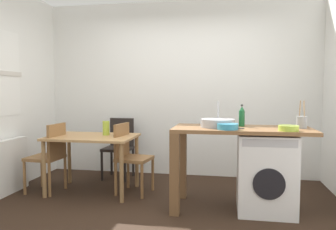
{
  "coord_description": "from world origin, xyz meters",
  "views": [
    {
      "loc": [
        0.74,
        -3.36,
        1.32
      ],
      "look_at": [
        0.05,
        0.45,
        1.04
      ],
      "focal_mm": 35.05,
      "sensor_mm": 36.0,
      "label": 1
    }
  ],
  "objects_px": {
    "mixing_bowl": "(228,126)",
    "vase": "(106,128)",
    "bottle_tall_green": "(242,117)",
    "utensil_crock": "(302,122)",
    "washing_machine": "(266,173)",
    "colander": "(288,128)",
    "chair_opposite": "(129,154)",
    "chair_spare_by_wall": "(120,144)",
    "chair_person_seat": "(50,154)",
    "dining_table": "(93,143)"
  },
  "relations": [
    {
      "from": "chair_person_seat",
      "to": "mixing_bowl",
      "type": "xyz_separation_m",
      "value": [
        2.27,
        -0.4,
        0.45
      ]
    },
    {
      "from": "bottle_tall_green",
      "to": "mixing_bowl",
      "type": "xyz_separation_m",
      "value": [
        -0.16,
        -0.32,
        -0.08
      ]
    },
    {
      "from": "washing_machine",
      "to": "vase",
      "type": "distance_m",
      "value": 2.07
    },
    {
      "from": "mixing_bowl",
      "to": "utensil_crock",
      "type": "bearing_deg",
      "value": 17.68
    },
    {
      "from": "colander",
      "to": "bottle_tall_green",
      "type": "bearing_deg",
      "value": 142.57
    },
    {
      "from": "mixing_bowl",
      "to": "utensil_crock",
      "type": "height_order",
      "value": "utensil_crock"
    },
    {
      "from": "colander",
      "to": "vase",
      "type": "xyz_separation_m",
      "value": [
        -2.18,
        0.63,
        -0.12
      ]
    },
    {
      "from": "dining_table",
      "to": "utensil_crock",
      "type": "xyz_separation_m",
      "value": [
        2.51,
        -0.26,
        0.35
      ]
    },
    {
      "from": "dining_table",
      "to": "chair_opposite",
      "type": "bearing_deg",
      "value": 7.29
    },
    {
      "from": "mixing_bowl",
      "to": "vase",
      "type": "bearing_deg",
      "value": 158.86
    },
    {
      "from": "chair_spare_by_wall",
      "to": "mixing_bowl",
      "type": "xyz_separation_m",
      "value": [
        1.62,
        -1.28,
        0.45
      ]
    },
    {
      "from": "bottle_tall_green",
      "to": "vase",
      "type": "height_order",
      "value": "bottle_tall_green"
    },
    {
      "from": "vase",
      "to": "utensil_crock",
      "type": "bearing_deg",
      "value": -8.65
    },
    {
      "from": "chair_spare_by_wall",
      "to": "mixing_bowl",
      "type": "height_order",
      "value": "mixing_bowl"
    },
    {
      "from": "washing_machine",
      "to": "vase",
      "type": "relative_size",
      "value": 4.59
    },
    {
      "from": "mixing_bowl",
      "to": "chair_spare_by_wall",
      "type": "bearing_deg",
      "value": 141.63
    },
    {
      "from": "dining_table",
      "to": "washing_machine",
      "type": "distance_m",
      "value": 2.17
    },
    {
      "from": "colander",
      "to": "washing_machine",
      "type": "bearing_deg",
      "value": 130.74
    },
    {
      "from": "utensil_crock",
      "to": "colander",
      "type": "height_order",
      "value": "utensil_crock"
    },
    {
      "from": "dining_table",
      "to": "bottle_tall_green",
      "type": "height_order",
      "value": "bottle_tall_green"
    },
    {
      "from": "bottle_tall_green",
      "to": "vase",
      "type": "distance_m",
      "value": 1.77
    },
    {
      "from": "chair_person_seat",
      "to": "colander",
      "type": "xyz_separation_m",
      "value": [
        2.87,
        -0.42,
        0.44
      ]
    },
    {
      "from": "mixing_bowl",
      "to": "colander",
      "type": "xyz_separation_m",
      "value": [
        0.6,
        -0.02,
        -0.0
      ]
    },
    {
      "from": "utensil_crock",
      "to": "colander",
      "type": "xyz_separation_m",
      "value": [
        -0.18,
        -0.27,
        -0.04
      ]
    },
    {
      "from": "chair_person_seat",
      "to": "utensil_crock",
      "type": "bearing_deg",
      "value": -89.1
    },
    {
      "from": "chair_opposite",
      "to": "vase",
      "type": "relative_size",
      "value": 4.81
    },
    {
      "from": "washing_machine",
      "to": "colander",
      "type": "xyz_separation_m",
      "value": [
        0.19,
        -0.22,
        0.52
      ]
    },
    {
      "from": "vase",
      "to": "washing_machine",
      "type": "bearing_deg",
      "value": -11.67
    },
    {
      "from": "mixing_bowl",
      "to": "vase",
      "type": "distance_m",
      "value": 1.69
    },
    {
      "from": "chair_spare_by_wall",
      "to": "bottle_tall_green",
      "type": "xyz_separation_m",
      "value": [
        1.78,
        -0.96,
        0.52
      ]
    },
    {
      "from": "chair_spare_by_wall",
      "to": "bottle_tall_green",
      "type": "relative_size",
      "value": 3.62
    },
    {
      "from": "utensil_crock",
      "to": "colander",
      "type": "bearing_deg",
      "value": -123.7
    },
    {
      "from": "chair_spare_by_wall",
      "to": "colander",
      "type": "xyz_separation_m",
      "value": [
        2.22,
        -1.3,
        0.44
      ]
    },
    {
      "from": "bottle_tall_green",
      "to": "colander",
      "type": "relative_size",
      "value": 1.24
    },
    {
      "from": "washing_machine",
      "to": "chair_person_seat",
      "type": "bearing_deg",
      "value": 175.61
    },
    {
      "from": "utensil_crock",
      "to": "dining_table",
      "type": "bearing_deg",
      "value": 174.11
    },
    {
      "from": "colander",
      "to": "vase",
      "type": "height_order",
      "value": "colander"
    },
    {
      "from": "colander",
      "to": "vase",
      "type": "distance_m",
      "value": 2.27
    },
    {
      "from": "bottle_tall_green",
      "to": "vase",
      "type": "relative_size",
      "value": 1.33
    },
    {
      "from": "bottle_tall_green",
      "to": "colander",
      "type": "height_order",
      "value": "bottle_tall_green"
    },
    {
      "from": "washing_machine",
      "to": "utensil_crock",
      "type": "distance_m",
      "value": 0.67
    },
    {
      "from": "washing_machine",
      "to": "colander",
      "type": "bearing_deg",
      "value": -49.26
    },
    {
      "from": "dining_table",
      "to": "chair_person_seat",
      "type": "distance_m",
      "value": 0.57
    },
    {
      "from": "chair_spare_by_wall",
      "to": "bottle_tall_green",
      "type": "height_order",
      "value": "bottle_tall_green"
    },
    {
      "from": "chair_opposite",
      "to": "mixing_bowl",
      "type": "xyz_separation_m",
      "value": [
        1.25,
        -0.57,
        0.45
      ]
    },
    {
      "from": "dining_table",
      "to": "chair_opposite",
      "type": "relative_size",
      "value": 1.22
    },
    {
      "from": "washing_machine",
      "to": "bottle_tall_green",
      "type": "height_order",
      "value": "bottle_tall_green"
    },
    {
      "from": "washing_machine",
      "to": "bottle_tall_green",
      "type": "xyz_separation_m",
      "value": [
        -0.26,
        0.12,
        0.6
      ]
    },
    {
      "from": "chair_opposite",
      "to": "washing_machine",
      "type": "relative_size",
      "value": 1.05
    },
    {
      "from": "utensil_crock",
      "to": "vase",
      "type": "bearing_deg",
      "value": 171.35
    }
  ]
}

